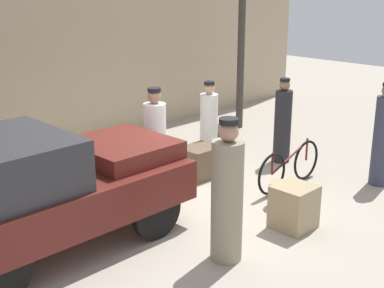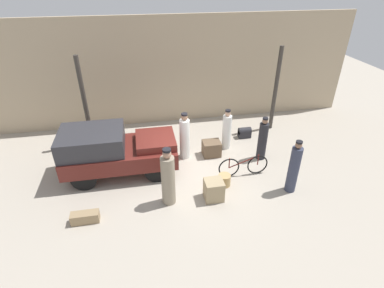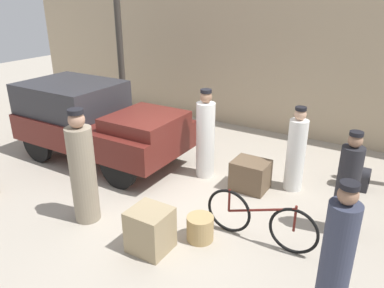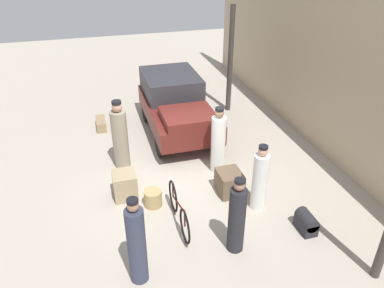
{
  "view_description": "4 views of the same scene",
  "coord_description": "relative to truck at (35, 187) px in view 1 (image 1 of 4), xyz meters",
  "views": [
    {
      "loc": [
        -5.39,
        -5.41,
        3.44
      ],
      "look_at": [
        0.2,
        0.2,
        0.95
      ],
      "focal_mm": 50.0,
      "sensor_mm": 36.0,
      "label": 1
    },
    {
      "loc": [
        -1.37,
        -8.24,
        6.07
      ],
      "look_at": [
        0.2,
        0.2,
        0.95
      ],
      "focal_mm": 28.0,
      "sensor_mm": 36.0,
      "label": 2
    },
    {
      "loc": [
        3.33,
        -4.96,
        3.43
      ],
      "look_at": [
        0.2,
        0.2,
        0.95
      ],
      "focal_mm": 35.0,
      "sensor_mm": 36.0,
      "label": 3
    },
    {
      "loc": [
        7.69,
        -1.94,
        5.41
      ],
      "look_at": [
        0.2,
        0.2,
        0.95
      ],
      "focal_mm": 35.0,
      "sensor_mm": 36.0,
      "label": 4
    }
  ],
  "objects": [
    {
      "name": "trunk_wicker_pale",
      "position": [
        2.91,
        -1.94,
        -0.59
      ],
      "size": [
        0.55,
        0.53,
        0.63
      ],
      "color": "#9E8966",
      "rests_on": "ground"
    },
    {
      "name": "porter_standing_middle",
      "position": [
        2.44,
        0.49,
        -0.1
      ],
      "size": [
        0.36,
        0.36,
        1.75
      ],
      "color": "white",
      "rests_on": "ground"
    },
    {
      "name": "conductor_in_dark_uniform",
      "position": [
        5.14,
        -0.1,
        -0.15
      ],
      "size": [
        0.32,
        0.32,
        1.63
      ],
      "color": "#232328",
      "rests_on": "ground"
    },
    {
      "name": "station_building_facade",
      "position": [
        2.37,
        3.64,
        1.35
      ],
      "size": [
        16.0,
        0.15,
        4.5
      ],
      "color": "tan",
      "rests_on": "ground"
    },
    {
      "name": "trunk_barrel_dark",
      "position": [
        5.08,
        1.49,
        -0.69
      ],
      "size": [
        0.5,
        0.29,
        0.43
      ],
      "color": "#232328",
      "rests_on": "ground"
    },
    {
      "name": "wicker_basket",
      "position": [
        3.41,
        -1.38,
        -0.71
      ],
      "size": [
        0.4,
        0.4,
        0.38
      ],
      "color": "tan",
      "rests_on": "ground"
    },
    {
      "name": "porter_carrying_trunk",
      "position": [
        5.36,
        -2.0,
        -0.08
      ],
      "size": [
        0.32,
        0.32,
        1.77
      ],
      "color": "#33384C",
      "rests_on": "ground"
    },
    {
      "name": "porter_lifting_near_truck",
      "position": [
        1.57,
        -1.84,
        -0.06
      ],
      "size": [
        0.4,
        0.4,
        1.85
      ],
      "color": "gray",
      "rests_on": "ground"
    },
    {
      "name": "bicycle",
      "position": [
        4.16,
        -0.97,
        -0.54
      ],
      "size": [
        1.7,
        0.04,
        0.76
      ],
      "color": "black",
      "rests_on": "ground"
    },
    {
      "name": "trunk_umber_medium",
      "position": [
        3.43,
        0.43,
        -0.62
      ],
      "size": [
        0.65,
        0.54,
        0.56
      ],
      "color": "brown",
      "rests_on": "ground"
    },
    {
      "name": "truck",
      "position": [
        0.0,
        0.0,
        0.0
      ],
      "size": [
        3.66,
        1.77,
        1.61
      ],
      "color": "black",
      "rests_on": "ground"
    },
    {
      "name": "canopy_pillar_right",
      "position": [
        6.46,
        2.08,
        0.84
      ],
      "size": [
        0.17,
        0.17,
        3.48
      ],
      "color": "#38332D",
      "rests_on": "ground"
    },
    {
      "name": "porter_with_bicycle",
      "position": [
        4.1,
        0.86,
        -0.18
      ],
      "size": [
        0.34,
        0.34,
        1.58
      ],
      "color": "white",
      "rests_on": "ground"
    },
    {
      "name": "ground_plane",
      "position": [
        2.37,
        -0.43,
        -0.9
      ],
      "size": [
        30.0,
        30.0,
        0.0
      ],
      "primitive_type": "plane",
      "color": "#A89E8E"
    }
  ]
}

